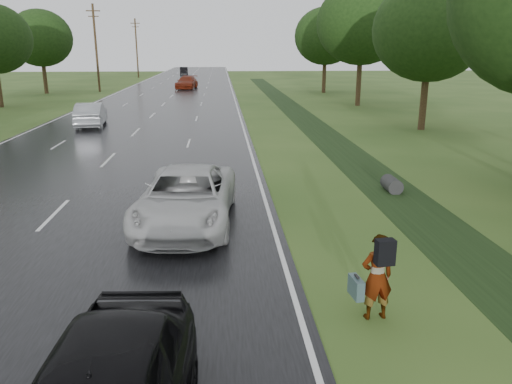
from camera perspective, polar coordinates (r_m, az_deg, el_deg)
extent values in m
cube|color=black|center=(52.76, -9.94, 10.41)|extent=(14.00, 180.00, 0.04)
cube|color=silver|center=(52.51, -2.47, 10.63)|extent=(0.12, 180.00, 0.01)
cube|color=silver|center=(53.85, -17.22, 10.07)|extent=(0.12, 180.00, 0.01)
cube|color=silver|center=(52.75, -9.94, 10.43)|extent=(0.12, 180.00, 0.01)
cube|color=black|center=(28.40, 8.70, 5.68)|extent=(2.20, 120.00, 0.01)
cylinder|color=#2D2D2D|center=(18.95, 15.24, 0.84)|extent=(0.56, 1.00, 0.56)
cylinder|color=#392217|center=(63.91, -17.80, 15.34)|extent=(0.26, 0.26, 10.00)
cube|color=#392217|center=(64.04, -18.14, 19.08)|extent=(1.60, 0.12, 0.12)
cube|color=#392217|center=(64.01, -18.09, 18.55)|extent=(1.20, 0.10, 0.10)
cylinder|color=#392217|center=(93.38, -13.48, 15.67)|extent=(0.26, 0.26, 10.00)
cube|color=#392217|center=(93.47, -13.66, 18.24)|extent=(1.60, 0.12, 0.12)
cube|color=#392217|center=(93.44, -13.63, 17.87)|extent=(1.20, 0.10, 0.10)
cylinder|color=#392217|center=(33.97, 18.60, 9.72)|extent=(0.44, 0.44, 3.52)
ellipsoid|color=black|center=(33.83, 19.28, 17.10)|extent=(7.00, 7.00, 6.30)
cylinder|color=#392217|center=(47.04, 11.66, 12.17)|extent=(0.44, 0.44, 4.16)
ellipsoid|color=black|center=(46.99, 12.02, 18.35)|extent=(8.00, 8.00, 7.20)
cylinder|color=#392217|center=(60.58, 7.79, 12.93)|extent=(0.44, 0.44, 3.68)
ellipsoid|color=black|center=(60.51, 7.96, 17.23)|extent=(7.20, 7.20, 6.48)
cylinder|color=#392217|center=(63.59, -22.97, 11.91)|extent=(0.44, 0.44, 3.52)
ellipsoid|color=black|center=(63.52, -23.42, 15.84)|extent=(7.00, 7.00, 6.30)
imported|color=#A5998C|center=(9.91, 13.66, -9.40)|extent=(0.68, 0.49, 1.74)
cube|color=black|center=(9.46, 14.53, -6.67)|extent=(0.37, 0.25, 0.49)
cube|color=#3B5356|center=(9.95, 11.36, -10.63)|extent=(0.22, 0.50, 0.39)
cube|color=black|center=(9.85, 11.44, -9.43)|extent=(0.07, 0.17, 0.03)
imported|color=#BCBCBC|center=(14.79, -7.96, -0.62)|extent=(3.10, 5.96, 1.61)
imported|color=#92969A|center=(35.25, -18.36, 8.41)|extent=(2.21, 4.93, 1.57)
imported|color=maroon|center=(65.98, -7.93, 12.30)|extent=(2.93, 5.70, 1.58)
imported|color=black|center=(102.54, -8.25, 13.56)|extent=(1.86, 4.48, 1.44)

